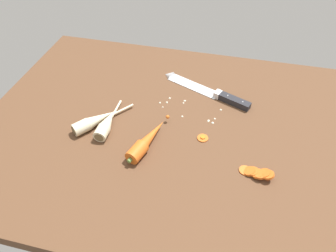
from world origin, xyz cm
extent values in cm
cube|color=brown|center=(0.00, 0.00, -2.00)|extent=(120.00, 90.00, 4.00)
cube|color=silver|center=(3.90, 21.50, 0.25)|extent=(20.15, 11.78, 0.50)
cone|color=silver|center=(-6.44, 25.83, 0.25)|extent=(4.30, 4.81, 3.96)
cube|color=silver|center=(13.12, 17.65, 1.10)|extent=(2.98, 3.48, 2.20)
cube|color=#232328|center=(19.12, 15.14, 1.10)|extent=(11.23, 6.83, 2.20)
sphere|color=silver|center=(16.54, 16.22, 2.20)|extent=(0.50, 0.50, 0.50)
sphere|color=silver|center=(21.70, 14.06, 2.20)|extent=(0.50, 0.50, 0.50)
cylinder|color=#D6601E|center=(-5.98, -14.68, 2.10)|extent=(5.79, 6.93, 4.20)
cone|color=#D6601E|center=(-3.84, -7.88, 2.10)|extent=(8.09, 14.79, 3.99)
sphere|color=#D6601E|center=(-0.92, 1.37, 2.10)|extent=(1.20, 1.20, 1.20)
cylinder|color=#5B7F3D|center=(-7.06, -18.08, 2.10)|extent=(1.45, 1.31, 1.20)
cylinder|color=beige|center=(-18.60, -9.76, 2.00)|extent=(4.04, 4.32, 4.00)
cone|color=beige|center=(-18.54, -3.81, 2.00)|extent=(3.87, 7.65, 3.80)
cylinder|color=beige|center=(-18.49, 2.29, 1.10)|extent=(0.78, 8.25, 0.70)
cylinder|color=brown|center=(-18.62, -11.90, 2.00)|extent=(2.80, 0.33, 2.80)
cylinder|color=beige|center=(-25.52, -9.12, 2.00)|extent=(6.23, 6.38, 4.00)
cone|color=beige|center=(-21.21, -3.73, 2.00)|extent=(8.49, 9.28, 3.80)
cylinder|color=beige|center=(-16.80, 1.80, 1.10)|extent=(6.51, 7.91, 0.70)
cylinder|color=brown|center=(-27.08, -11.06, 2.00)|extent=(2.37, 1.98, 2.80)
cylinder|color=#D6601E|center=(24.23, -12.64, 0.35)|extent=(3.29, 3.29, 0.70)
cylinder|color=#D6601E|center=(25.38, -12.99, 0.59)|extent=(3.38, 3.30, 2.22)
cylinder|color=#D6601E|center=(26.28, -13.08, 0.84)|extent=(3.25, 3.17, 1.77)
cylinder|color=#D6601E|center=(27.49, -13.69, 1.08)|extent=(3.36, 3.28, 2.07)
cylinder|color=#D6601E|center=(28.18, -13.93, 1.33)|extent=(3.31, 3.23, 1.67)
cylinder|color=#D6601E|center=(29.14, -13.56, 1.57)|extent=(3.37, 3.30, 2.28)
cylinder|color=#D6601E|center=(30.11, -14.04, 1.82)|extent=(3.26, 3.17, 2.11)
cylinder|color=#D6601E|center=(11.11, -3.32, 0.35)|extent=(3.32, 3.32, 0.70)
cylinder|color=orange|center=(11.11, -3.32, 0.62)|extent=(1.40, 1.40, 0.16)
sphere|color=silver|center=(13.62, 6.08, 0.32)|extent=(0.63, 0.63, 0.63)
sphere|color=silver|center=(2.47, 12.65, 0.40)|extent=(0.80, 0.80, 0.80)
sphere|color=silver|center=(2.26, 11.38, 0.30)|extent=(0.59, 0.59, 0.59)
sphere|color=silver|center=(-3.33, 10.39, 0.41)|extent=(0.81, 0.81, 0.81)
sphere|color=silver|center=(-5.64, 9.71, 0.36)|extent=(0.73, 0.73, 0.73)
sphere|color=silver|center=(11.72, 4.45, 0.35)|extent=(0.70, 0.70, 0.70)
sphere|color=silver|center=(11.81, 4.80, 0.37)|extent=(0.74, 0.74, 0.74)
sphere|color=silver|center=(13.21, 3.98, 0.44)|extent=(0.88, 0.88, 0.88)
sphere|color=silver|center=(15.05, 10.86, 0.38)|extent=(0.77, 0.77, 0.77)
sphere|color=silver|center=(3.15, 4.73, 0.36)|extent=(0.73, 0.73, 0.73)
sphere|color=silver|center=(-2.89, 12.81, 0.39)|extent=(0.77, 0.77, 0.77)
sphere|color=silver|center=(-4.14, 7.74, 0.27)|extent=(0.54, 0.54, 0.54)
camera|label=1|loc=(15.15, -66.07, 67.14)|focal=32.24mm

